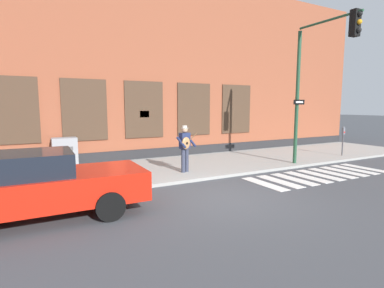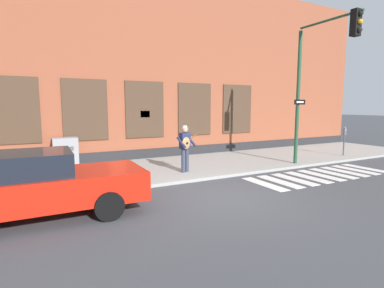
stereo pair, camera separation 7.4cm
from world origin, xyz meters
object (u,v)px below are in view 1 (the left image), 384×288
at_px(red_car, 39,185).
at_px(traffic_light, 318,69).
at_px(busker, 185,146).
at_px(utility_box, 65,153).
at_px(parking_meter, 343,137).

bearing_deg(red_car, traffic_light, 4.07).
height_order(busker, utility_box, busker).
relative_size(busker, traffic_light, 0.31).
bearing_deg(parking_meter, red_car, -171.61).
distance_m(busker, traffic_light, 5.94).
xyz_separation_m(busker, utility_box, (-3.82, 3.07, -0.39)).
height_order(busker, traffic_light, traffic_light).
bearing_deg(red_car, busker, 25.31).
relative_size(traffic_light, utility_box, 4.76).
height_order(parking_meter, utility_box, parking_meter).
xyz_separation_m(red_car, busker, (4.87, 2.30, 0.32)).
xyz_separation_m(traffic_light, utility_box, (-8.77, 4.68, -3.27)).
xyz_separation_m(red_car, utility_box, (1.05, 5.38, -0.07)).
relative_size(red_car, traffic_light, 0.82).
bearing_deg(red_car, utility_box, 78.95).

